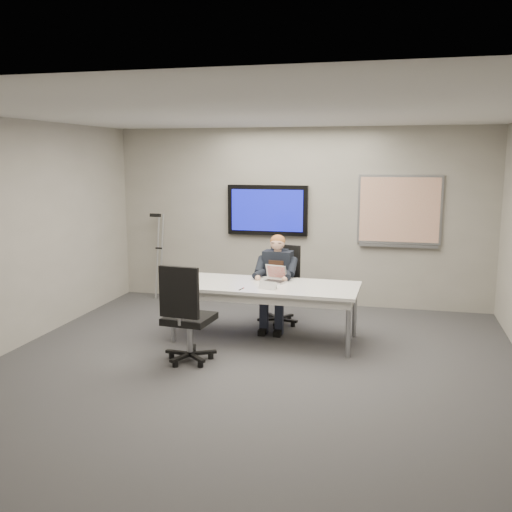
% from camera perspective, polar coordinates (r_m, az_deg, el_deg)
% --- Properties ---
extents(floor, '(6.00, 6.00, 0.02)m').
position_cam_1_polar(floor, '(6.56, -0.33, -11.03)').
color(floor, '#3C3C3E').
rests_on(floor, ground).
extents(ceiling, '(6.00, 6.00, 0.02)m').
position_cam_1_polar(ceiling, '(6.14, -0.35, 14.18)').
color(ceiling, silver).
rests_on(ceiling, wall_back).
extents(wall_back, '(6.00, 0.02, 2.80)m').
position_cam_1_polar(wall_back, '(9.11, 4.30, 3.93)').
color(wall_back, gray).
rests_on(wall_back, ground).
extents(wall_front, '(6.00, 0.02, 2.80)m').
position_cam_1_polar(wall_front, '(3.43, -12.80, -6.25)').
color(wall_front, gray).
rests_on(wall_front, ground).
extents(wall_left, '(0.02, 6.00, 2.80)m').
position_cam_1_polar(wall_left, '(7.51, -23.14, 1.90)').
color(wall_left, gray).
rests_on(wall_left, ground).
extents(conference_table, '(2.39, 1.03, 0.73)m').
position_cam_1_polar(conference_table, '(7.32, 0.93, -3.48)').
color(conference_table, silver).
rests_on(conference_table, ground).
extents(tv_display, '(1.30, 0.09, 0.80)m').
position_cam_1_polar(tv_display, '(9.15, 1.15, 4.60)').
color(tv_display, black).
rests_on(tv_display, wall_back).
extents(whiteboard, '(1.25, 0.08, 1.10)m').
position_cam_1_polar(whiteboard, '(8.94, 14.15, 4.39)').
color(whiteboard, '#919399').
rests_on(whiteboard, wall_back).
extents(office_chair_far, '(0.64, 0.64, 1.11)m').
position_cam_1_polar(office_chair_far, '(8.09, 2.38, -4.39)').
color(office_chair_far, black).
rests_on(office_chair_far, ground).
extents(office_chair_near, '(0.60, 0.60, 1.16)m').
position_cam_1_polar(office_chair_near, '(6.62, -6.84, -7.57)').
color(office_chair_near, black).
rests_on(office_chair_near, ground).
extents(seated_person, '(0.41, 0.71, 1.29)m').
position_cam_1_polar(seated_person, '(7.81, 1.93, -3.60)').
color(seated_person, '#202536').
rests_on(seated_person, office_chair_far).
extents(crutch, '(0.27, 0.59, 1.50)m').
position_cam_1_polar(crutch, '(9.67, -9.63, 0.17)').
color(crutch, '#A8ABB0').
rests_on(crutch, ground).
extents(laptop, '(0.33, 0.33, 0.21)m').
position_cam_1_polar(laptop, '(7.47, 1.93, -2.16)').
color(laptop, silver).
rests_on(laptop, conference_table).
extents(name_tent, '(0.24, 0.12, 0.09)m').
position_cam_1_polar(name_tent, '(7.05, 1.18, -2.92)').
color(name_tent, white).
rests_on(name_tent, conference_table).
extents(pen, '(0.04, 0.14, 0.01)m').
position_cam_1_polar(pen, '(7.03, -1.47, -3.31)').
color(pen, black).
rests_on(pen, conference_table).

